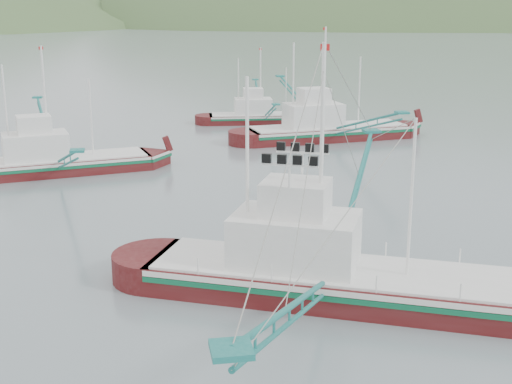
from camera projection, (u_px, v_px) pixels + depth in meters
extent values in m
plane|color=slate|center=(277.00, 289.00, 34.09)|extent=(1200.00, 1200.00, 0.00)
cube|color=#450B0C|center=(330.00, 293.00, 33.05)|extent=(17.43, 11.35, 2.28)
cube|color=silver|center=(331.00, 273.00, 32.80)|extent=(17.16, 11.29, 0.25)
cube|color=#0D5E3A|center=(331.00, 279.00, 32.87)|extent=(17.17, 11.31, 0.25)
cube|color=silver|center=(331.00, 268.00, 32.74)|extent=(16.56, 10.79, 0.14)
cube|color=silver|center=(295.00, 241.00, 32.86)|extent=(6.71, 5.71, 2.51)
cube|color=silver|center=(296.00, 198.00, 32.32)|extent=(3.75, 3.53, 1.60)
cylinder|color=white|center=(321.00, 160.00, 31.56)|extent=(0.18, 0.18, 10.26)
cylinder|color=white|center=(247.00, 172.00, 32.62)|extent=(0.16, 0.16, 8.72)
cylinder|color=white|center=(411.00, 200.00, 30.95)|extent=(0.14, 0.14, 7.18)
cube|color=#450B0C|center=(328.00, 137.00, 70.47)|extent=(16.48, 6.35, 2.14)
cube|color=silver|center=(328.00, 128.00, 70.23)|extent=(16.17, 6.39, 0.24)
cube|color=#0D5E3A|center=(328.00, 131.00, 70.30)|extent=(16.18, 6.41, 0.24)
cube|color=silver|center=(328.00, 126.00, 70.18)|extent=(15.66, 6.03, 0.13)
cube|color=silver|center=(313.00, 115.00, 69.42)|extent=(5.76, 4.10, 2.36)
cube|color=silver|center=(314.00, 96.00, 68.92)|extent=(3.07, 2.70, 1.50)
cylinder|color=white|center=(325.00, 78.00, 68.78)|extent=(0.17, 0.17, 9.63)
cylinder|color=white|center=(293.00, 86.00, 68.04)|extent=(0.15, 0.15, 8.19)
cylinder|color=white|center=(359.00, 91.00, 70.23)|extent=(0.13, 0.13, 6.74)
cube|color=#450B0C|center=(57.00, 171.00, 56.78)|extent=(15.20, 6.85, 1.96)
cube|color=silver|center=(56.00, 160.00, 56.56)|extent=(14.93, 6.86, 0.22)
cube|color=#0D5E3A|center=(56.00, 163.00, 56.63)|extent=(14.93, 6.88, 0.22)
cube|color=silver|center=(56.00, 158.00, 56.51)|extent=(14.44, 6.50, 0.12)
cube|color=silver|center=(36.00, 147.00, 55.72)|extent=(5.44, 4.07, 2.16)
cube|color=silver|center=(34.00, 124.00, 55.26)|extent=(2.94, 2.63, 1.37)
cylinder|color=white|center=(45.00, 104.00, 55.20)|extent=(0.16, 0.16, 8.83)
cylinder|color=white|center=(6.00, 114.00, 54.33)|extent=(0.14, 0.14, 7.50)
cylinder|color=white|center=(91.00, 118.00, 56.76)|extent=(0.12, 0.12, 6.18)
cube|color=#450B0C|center=(264.00, 122.00, 79.90)|extent=(12.46, 4.24, 1.63)
cube|color=silver|center=(264.00, 115.00, 79.72)|extent=(12.22, 4.29, 0.18)
cube|color=#0D5E3A|center=(264.00, 117.00, 79.77)|extent=(12.22, 4.30, 0.18)
cube|color=silver|center=(264.00, 114.00, 79.68)|extent=(11.84, 4.03, 0.10)
cube|color=silver|center=(253.00, 106.00, 79.35)|extent=(4.28, 2.93, 1.79)
cube|color=silver|center=(253.00, 93.00, 78.96)|extent=(2.26, 1.96, 1.14)
cylinder|color=white|center=(261.00, 81.00, 78.70)|extent=(0.13, 0.13, 7.34)
cylinder|color=white|center=(239.00, 87.00, 78.63)|extent=(0.11, 0.11, 6.24)
cylinder|color=white|center=(286.00, 91.00, 79.23)|extent=(0.10, 0.10, 5.14)
ellipsoid|color=#3F5D2F|center=(498.00, 20.00, 482.55)|extent=(684.00, 432.00, 306.00)
ellipsoid|color=slate|center=(176.00, 17.00, 571.74)|extent=(960.00, 400.00, 240.00)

